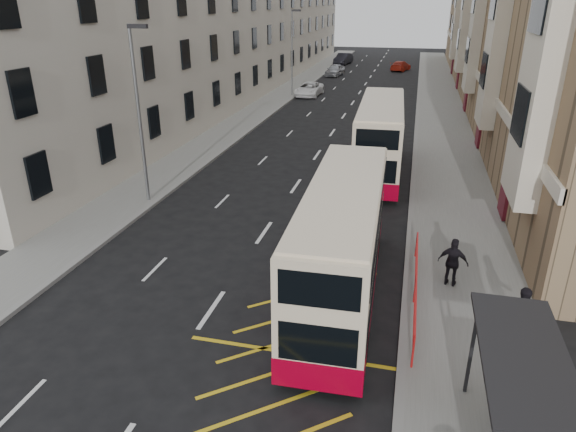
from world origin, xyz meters
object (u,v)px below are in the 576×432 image
(car_dark, at_px, (343,59))
(car_red, at_px, (401,66))
(bus_shelter, at_px, (530,398))
(pedestrian_far, at_px, (453,262))
(pedestrian_mid, at_px, (523,315))
(street_lamp_near, at_px, (139,107))
(car_silver, at_px, (335,70))
(double_decker_rear, at_px, (380,138))
(street_lamp_far, at_px, (292,48))
(double_decker_front, at_px, (342,243))
(white_van, at_px, (309,89))

(car_dark, xyz_separation_m, car_red, (8.59, -5.42, -0.15))
(bus_shelter, relative_size, pedestrian_far, 2.48)
(pedestrian_mid, bearing_deg, street_lamp_near, 137.54)
(pedestrian_mid, height_order, car_dark, pedestrian_mid)
(pedestrian_mid, bearing_deg, car_silver, 87.82)
(double_decker_rear, relative_size, car_dark, 2.11)
(double_decker_rear, bearing_deg, car_red, 88.54)
(bus_shelter, bearing_deg, pedestrian_mid, 80.01)
(street_lamp_far, distance_m, car_silver, 16.12)
(bus_shelter, height_order, car_dark, bus_shelter)
(street_lamp_far, relative_size, pedestrian_far, 4.68)
(bus_shelter, xyz_separation_m, pedestrian_mid, (0.86, 4.87, -1.16))
(pedestrian_mid, xyz_separation_m, car_red, (-5.81, 60.13, -0.33))
(double_decker_front, height_order, pedestrian_mid, double_decker_front)
(double_decker_front, distance_m, pedestrian_mid, 5.58)
(car_red, bearing_deg, pedestrian_far, 109.21)
(street_lamp_near, height_order, white_van, street_lamp_near)
(double_decker_rear, distance_m, car_dark, 51.72)
(street_lamp_near, relative_size, pedestrian_mid, 4.86)
(double_decker_rear, relative_size, car_red, 2.28)
(pedestrian_far, bearing_deg, car_silver, -63.77)
(double_decker_front, height_order, white_van, double_decker_front)
(street_lamp_near, bearing_deg, bus_shelter, -40.14)
(double_decker_front, relative_size, car_silver, 2.30)
(bus_shelter, bearing_deg, double_decker_front, 126.23)
(car_silver, bearing_deg, double_decker_rear, -69.98)
(street_lamp_far, relative_size, white_van, 1.67)
(car_silver, relative_size, car_red, 0.96)
(double_decker_front, bearing_deg, pedestrian_mid, -14.87)
(bus_shelter, height_order, street_lamp_far, street_lamp_far)
(car_dark, bearing_deg, double_decker_rear, -70.45)
(white_van, xyz_separation_m, car_silver, (0.27, 14.90, 0.07))
(street_lamp_far, height_order, double_decker_rear, street_lamp_far)
(street_lamp_far, height_order, car_red, street_lamp_far)
(pedestrian_far, height_order, car_silver, pedestrian_far)
(bus_shelter, distance_m, car_red, 65.21)
(bus_shelter, distance_m, street_lamp_far, 44.94)
(bus_shelter, xyz_separation_m, double_decker_rear, (-4.34, 19.55, -0.09))
(car_silver, xyz_separation_m, car_dark, (-0.71, 12.50, 0.06))
(pedestrian_mid, relative_size, pedestrian_far, 0.96)
(bus_shelter, distance_m, double_decker_front, 7.59)
(car_red, bearing_deg, double_decker_front, 105.64)
(street_lamp_near, relative_size, white_van, 1.67)
(street_lamp_far, distance_m, pedestrian_mid, 40.78)
(street_lamp_far, bearing_deg, white_van, 21.59)
(bus_shelter, relative_size, pedestrian_mid, 2.58)
(street_lamp_near, distance_m, street_lamp_far, 30.00)
(double_decker_front, height_order, car_red, double_decker_front)
(double_decker_front, relative_size, pedestrian_far, 5.76)
(car_dark, bearing_deg, white_van, -79.77)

